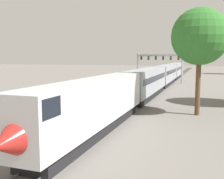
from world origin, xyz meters
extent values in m
plane|color=slate|center=(0.00, 0.00, 0.00)|extent=(400.00, 400.00, 0.00)
cube|color=slate|center=(1.28, 60.00, 0.08)|extent=(0.07, 200.00, 0.16)
cube|color=slate|center=(2.72, 60.00, 0.08)|extent=(0.07, 200.00, 0.16)
cube|color=#473828|center=(2.00, -2.00, 0.05)|extent=(2.60, 0.24, 0.10)
cube|color=#473828|center=(2.00, 2.00, 0.05)|extent=(2.60, 0.24, 0.10)
cube|color=#473828|center=(2.00, 6.00, 0.05)|extent=(2.60, 0.24, 0.10)
cube|color=#473828|center=(2.00, 10.00, 0.05)|extent=(2.60, 0.24, 0.10)
cube|color=#473828|center=(2.00, 14.00, 0.05)|extent=(2.60, 0.24, 0.10)
cube|color=#473828|center=(2.00, 18.00, 0.05)|extent=(2.60, 0.24, 0.10)
cube|color=#473828|center=(2.00, 22.00, 0.05)|extent=(2.60, 0.24, 0.10)
cube|color=#473828|center=(2.00, 26.00, 0.05)|extent=(2.60, 0.24, 0.10)
cube|color=#473828|center=(2.00, 30.00, 0.05)|extent=(2.60, 0.24, 0.10)
cube|color=#473828|center=(2.00, 34.00, 0.05)|extent=(2.60, 0.24, 0.10)
cube|color=#473828|center=(2.00, 38.00, 0.05)|extent=(2.60, 0.24, 0.10)
cube|color=#473828|center=(2.00, 42.00, 0.05)|extent=(2.60, 0.24, 0.10)
cube|color=#473828|center=(2.00, 46.00, 0.05)|extent=(2.60, 0.24, 0.10)
cube|color=#473828|center=(2.00, 50.00, 0.05)|extent=(2.60, 0.24, 0.10)
cube|color=#473828|center=(2.00, 54.00, 0.05)|extent=(2.60, 0.24, 0.10)
cube|color=#473828|center=(2.00, 58.00, 0.05)|extent=(2.60, 0.24, 0.10)
cube|color=#473828|center=(2.00, 62.00, 0.05)|extent=(2.60, 0.24, 0.10)
cube|color=#473828|center=(2.00, 66.00, 0.05)|extent=(2.60, 0.24, 0.10)
cube|color=#473828|center=(2.00, 70.00, 0.05)|extent=(2.60, 0.24, 0.10)
cube|color=#473828|center=(2.00, 74.00, 0.05)|extent=(2.60, 0.24, 0.10)
cube|color=#473828|center=(2.00, 78.00, 0.05)|extent=(2.60, 0.24, 0.10)
cube|color=#473828|center=(2.00, 82.00, 0.05)|extent=(2.60, 0.24, 0.10)
cube|color=#473828|center=(2.00, 86.00, 0.05)|extent=(2.60, 0.24, 0.10)
cube|color=#473828|center=(2.00, 90.00, 0.05)|extent=(2.60, 0.24, 0.10)
cube|color=#473828|center=(2.00, 94.00, 0.05)|extent=(2.60, 0.24, 0.10)
cube|color=#473828|center=(2.00, 98.00, 0.05)|extent=(2.60, 0.24, 0.10)
cube|color=#473828|center=(2.00, 102.00, 0.05)|extent=(2.60, 0.24, 0.10)
cube|color=#473828|center=(2.00, 106.00, 0.05)|extent=(2.60, 0.24, 0.10)
cube|color=#473828|center=(2.00, 110.00, 0.05)|extent=(2.60, 0.24, 0.10)
cube|color=#473828|center=(2.00, 114.00, 0.05)|extent=(2.60, 0.24, 0.10)
cube|color=#473828|center=(2.00, 118.00, 0.05)|extent=(2.60, 0.24, 0.10)
cube|color=#473828|center=(2.00, 122.00, 0.05)|extent=(2.60, 0.24, 0.10)
cube|color=#473828|center=(2.00, 126.00, 0.05)|extent=(2.60, 0.24, 0.10)
cube|color=#473828|center=(2.00, 130.00, 0.05)|extent=(2.60, 0.24, 0.10)
cube|color=#473828|center=(2.00, 134.00, 0.05)|extent=(2.60, 0.24, 0.10)
cube|color=#473828|center=(2.00, 138.00, 0.05)|extent=(2.60, 0.24, 0.10)
cube|color=#473828|center=(2.00, 142.00, 0.05)|extent=(2.60, 0.24, 0.10)
cube|color=#473828|center=(2.00, 146.00, 0.05)|extent=(2.60, 0.24, 0.10)
cube|color=#473828|center=(2.00, 150.00, 0.05)|extent=(2.60, 0.24, 0.10)
cube|color=#473828|center=(2.00, 154.00, 0.05)|extent=(2.60, 0.24, 0.10)
cube|color=#473828|center=(2.00, 158.00, 0.05)|extent=(2.60, 0.24, 0.10)
cube|color=slate|center=(-4.22, 40.00, 0.08)|extent=(0.07, 160.00, 0.16)
cube|color=slate|center=(-2.78, 40.00, 0.08)|extent=(0.07, 160.00, 0.16)
cube|color=#473828|center=(-3.50, 2.00, 0.05)|extent=(2.60, 0.24, 0.10)
cube|color=#473828|center=(-3.50, 6.00, 0.05)|extent=(2.60, 0.24, 0.10)
cube|color=#473828|center=(-3.50, 10.00, 0.05)|extent=(2.60, 0.24, 0.10)
cube|color=#473828|center=(-3.50, 14.00, 0.05)|extent=(2.60, 0.24, 0.10)
cube|color=#473828|center=(-3.50, 18.00, 0.05)|extent=(2.60, 0.24, 0.10)
cube|color=#473828|center=(-3.50, 22.00, 0.05)|extent=(2.60, 0.24, 0.10)
cube|color=#473828|center=(-3.50, 26.00, 0.05)|extent=(2.60, 0.24, 0.10)
cube|color=#473828|center=(-3.50, 30.00, 0.05)|extent=(2.60, 0.24, 0.10)
cube|color=#473828|center=(-3.50, 34.00, 0.05)|extent=(2.60, 0.24, 0.10)
cube|color=#473828|center=(-3.50, 38.00, 0.05)|extent=(2.60, 0.24, 0.10)
cube|color=#473828|center=(-3.50, 42.00, 0.05)|extent=(2.60, 0.24, 0.10)
cube|color=#473828|center=(-3.50, 46.00, 0.05)|extent=(2.60, 0.24, 0.10)
cube|color=#473828|center=(-3.50, 50.00, 0.05)|extent=(2.60, 0.24, 0.10)
cube|color=#473828|center=(-3.50, 54.00, 0.05)|extent=(2.60, 0.24, 0.10)
cube|color=#473828|center=(-3.50, 58.00, 0.05)|extent=(2.60, 0.24, 0.10)
cube|color=#473828|center=(-3.50, 62.00, 0.05)|extent=(2.60, 0.24, 0.10)
cube|color=#473828|center=(-3.50, 66.00, 0.05)|extent=(2.60, 0.24, 0.10)
cube|color=#473828|center=(-3.50, 70.00, 0.05)|extent=(2.60, 0.24, 0.10)
cube|color=#473828|center=(-3.50, 74.00, 0.05)|extent=(2.60, 0.24, 0.10)
cube|color=#473828|center=(-3.50, 78.00, 0.05)|extent=(2.60, 0.24, 0.10)
cube|color=#473828|center=(-3.50, 82.00, 0.05)|extent=(2.60, 0.24, 0.10)
cube|color=#473828|center=(-3.50, 86.00, 0.05)|extent=(2.60, 0.24, 0.10)
cube|color=#473828|center=(-3.50, 90.00, 0.05)|extent=(2.60, 0.24, 0.10)
cube|color=#473828|center=(-3.50, 94.00, 0.05)|extent=(2.60, 0.24, 0.10)
cube|color=#473828|center=(-3.50, 98.00, 0.05)|extent=(2.60, 0.24, 0.10)
cube|color=#473828|center=(-3.50, 102.00, 0.05)|extent=(2.60, 0.24, 0.10)
cube|color=#473828|center=(-3.50, 106.00, 0.05)|extent=(2.60, 0.24, 0.10)
cube|color=#473828|center=(-3.50, 110.00, 0.05)|extent=(2.60, 0.24, 0.10)
cube|color=#473828|center=(-3.50, 114.00, 0.05)|extent=(2.60, 0.24, 0.10)
cube|color=#473828|center=(-3.50, 118.00, 0.05)|extent=(2.60, 0.24, 0.10)
cube|color=silver|center=(2.00, 4.59, 2.90)|extent=(3.00, 21.19, 3.80)
cone|color=#B2231E|center=(2.00, -6.20, 2.50)|extent=(2.88, 2.60, 2.88)
cube|color=black|center=(2.00, -4.80, 4.04)|extent=(3.04, 1.80, 1.10)
cube|color=black|center=(2.00, 4.59, 0.50)|extent=(2.52, 19.07, 1.00)
cube|color=#9EA3AD|center=(2.00, 26.78, 2.90)|extent=(3.00, 21.19, 3.80)
cube|color=black|center=(2.00, 26.78, 3.30)|extent=(3.04, 19.49, 0.90)
cube|color=black|center=(2.00, 26.78, 0.50)|extent=(2.52, 19.07, 1.00)
cube|color=#9EA3AD|center=(2.00, 48.97, 2.90)|extent=(3.00, 21.19, 3.80)
cube|color=black|center=(2.00, 48.97, 3.30)|extent=(3.04, 19.49, 0.90)
cube|color=black|center=(2.00, 48.97, 0.50)|extent=(2.52, 19.07, 1.00)
cube|color=#9EA3AD|center=(2.00, 71.16, 2.90)|extent=(3.00, 21.19, 3.80)
cube|color=black|center=(2.00, 71.16, 3.30)|extent=(3.04, 19.49, 0.90)
cube|color=black|center=(2.00, 71.16, 0.50)|extent=(2.52, 19.07, 1.00)
cylinder|color=#999BA0|center=(-6.00, 52.81, 3.90)|extent=(0.36, 0.36, 7.81)
cylinder|color=#999BA0|center=(5.50, 52.81, 3.90)|extent=(0.36, 0.36, 7.81)
cube|color=#999BA0|center=(-0.25, 52.81, 7.21)|extent=(12.10, 0.36, 0.50)
cube|color=black|center=(-5.04, 52.86, 6.51)|extent=(0.44, 0.32, 0.90)
sphere|color=red|center=(-5.04, 52.67, 6.51)|extent=(0.28, 0.28, 0.28)
cube|color=black|center=(-3.12, 52.86, 6.51)|extent=(0.44, 0.32, 0.90)
sphere|color=green|center=(-3.12, 52.67, 6.51)|extent=(0.28, 0.28, 0.28)
cube|color=black|center=(-1.21, 52.86, 6.51)|extent=(0.44, 0.32, 0.90)
sphere|color=green|center=(-1.21, 52.67, 6.51)|extent=(0.28, 0.28, 0.28)
cube|color=black|center=(0.71, 52.86, 6.51)|extent=(0.44, 0.32, 0.90)
sphere|color=red|center=(0.71, 52.67, 6.51)|extent=(0.28, 0.28, 0.28)
cube|color=black|center=(2.62, 52.86, 6.51)|extent=(0.44, 0.32, 0.90)
sphere|color=green|center=(2.62, 52.67, 6.51)|extent=(0.28, 0.28, 0.28)
cube|color=black|center=(4.54, 52.86, 6.51)|extent=(0.44, 0.32, 0.90)
sphere|color=red|center=(4.54, 52.67, 6.51)|extent=(0.28, 0.28, 0.28)
cylinder|color=brown|center=(10.34, 15.38, 3.38)|extent=(0.56, 0.56, 6.76)
sphere|color=#2D6B28|center=(10.34, 15.38, 9.02)|extent=(6.47, 6.47, 6.47)
camera|label=1|loc=(11.06, -16.81, 6.68)|focal=42.85mm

